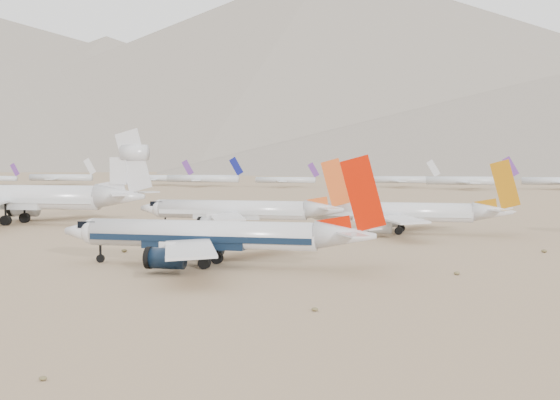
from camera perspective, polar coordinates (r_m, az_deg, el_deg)
name	(u,v)px	position (r m, az deg, el deg)	size (l,w,h in m)	color
ground	(279,270)	(110.00, -0.08, -5.17)	(7000.00, 7000.00, 0.00)	#82684C
main_airliner	(215,236)	(113.81, -4.77, -2.63)	(46.18, 45.11, 16.30)	silver
row2_gold_tail	(403,213)	(165.62, 8.97, -0.93)	(44.03, 43.06, 15.68)	silver
row2_orange_tail	(241,211)	(169.46, -2.91, -0.78)	(44.58, 43.61, 15.90)	silver
row2_white_trijet	(21,197)	(197.01, -18.41, 0.22)	(64.27, 62.81, 22.77)	silver
distant_storage_row	(389,180)	(426.56, 7.99, 1.47)	(520.97, 61.75, 14.92)	silver
mountain_range	(495,78)	(1762.89, 15.44, 8.58)	(7354.00, 3024.00, 470.00)	slate
desert_scrub	(11,288)	(98.62, -19.08, -6.12)	(219.83, 121.67, 0.63)	brown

